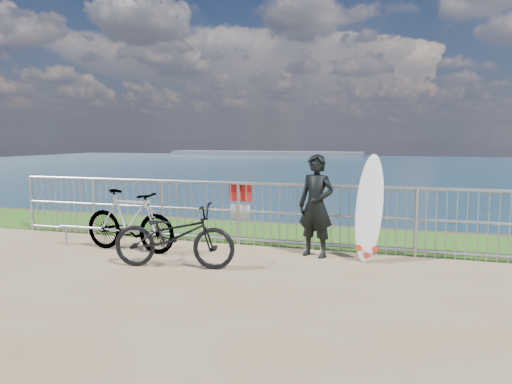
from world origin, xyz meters
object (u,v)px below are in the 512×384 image
(surfer, at_px, (316,206))
(bicycle_far, at_px, (129,221))
(surfboard, at_px, (369,212))
(bicycle_near, at_px, (174,236))

(surfer, height_order, bicycle_far, surfer)
(surfer, relative_size, surfboard, 0.99)
(surfer, bearing_deg, bicycle_far, -151.66)
(surfer, relative_size, bicycle_near, 0.91)
(bicycle_near, bearing_deg, surfer, -63.62)
(surfboard, distance_m, bicycle_near, 2.97)
(bicycle_near, distance_m, bicycle_far, 1.38)
(surfer, bearing_deg, bicycle_near, -127.51)
(surfboard, relative_size, bicycle_far, 0.96)
(bicycle_near, height_order, bicycle_far, bicycle_far)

